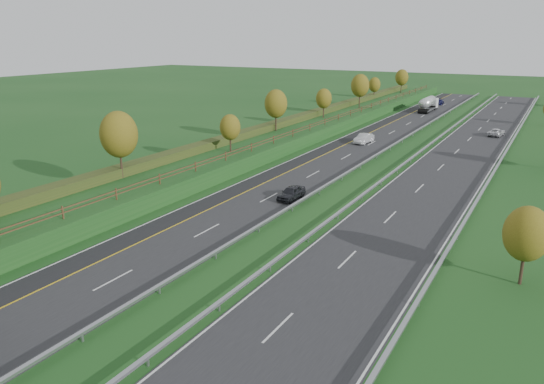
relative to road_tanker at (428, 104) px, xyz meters
The scene contains 17 objects.
ground 61.33m from the road_tanker, 82.86° to the right, with size 400.00×400.00×0.00m, color #184418.
near_carriageway 55.86m from the road_tanker, 90.39° to the right, with size 10.50×200.00×0.04m, color #242427.
far_carriageway 58.14m from the road_tanker, 73.90° to the right, with size 10.50×200.00×0.04m, color #242427.
hard_shoulder 56.01m from the road_tanker, 94.23° to the right, with size 3.00×200.00×0.04m, color black.
lane_markings 56.30m from the road_tanker, 83.86° to the right, with size 26.75×200.00×0.01m.
embankment_left 57.42m from the road_tanker, 103.48° to the right, with size 12.00×200.00×2.00m, color #184418.
hedge_left 57.91m from the road_tanker, 105.40° to the right, with size 2.20×180.00×1.10m, color #2A3C18.
fence_left 56.94m from the road_tanker, 98.97° to the right, with size 0.12×189.06×1.20m.
median_barrier_near 56.10m from the road_tanker, 84.56° to the right, with size 0.32×200.00×0.71m.
median_barrier_far 56.81m from the road_tanker, 79.43° to the right, with size 0.32×200.00×0.71m.
outer_barrier_far 59.99m from the road_tanker, 68.56° to the right, with size 0.32×200.00×0.71m.
trees_left 60.78m from the road_tanker, 102.41° to the right, with size 6.64×164.30×7.66m.
road_tanker is the anchor object (origin of this frame).
car_dark_near 80.24m from the road_tanker, 87.60° to the right, with size 1.74×4.33×1.48m, color black.
car_silver_mid 45.48m from the road_tanker, 90.41° to the right, with size 1.72×4.95×1.63m, color #B6B6BB.
car_small_far 14.79m from the road_tanker, 91.37° to the left, with size 1.81×4.46×1.29m, color #161745.
car_oncoming 33.12m from the road_tanker, 55.83° to the right, with size 2.23×4.83×1.34m, color silver.
Camera 1 is at (29.05, -14.99, 17.60)m, focal length 35.00 mm.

